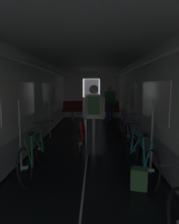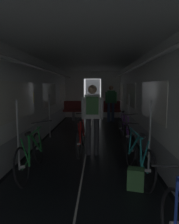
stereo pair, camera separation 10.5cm
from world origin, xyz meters
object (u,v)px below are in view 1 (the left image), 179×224
(bicycle_red_in_aisle, at_px, (82,137))
(person_cyclist_aisle, at_px, (94,113))
(bicycle_teal, at_px, (141,156))
(bench_seat_far_right, at_px, (109,109))
(person_standing_near_bench, at_px, (110,101))
(bench_seat_far_left, at_px, (73,109))
(bicycle_green, at_px, (34,154))
(backpack_on_floor, at_px, (139,179))
(bicycle_purple, at_px, (124,130))

(bicycle_red_in_aisle, bearing_deg, person_cyclist_aisle, -41.87)
(bicycle_teal, bearing_deg, person_cyclist_aisle, 126.85)
(bench_seat_far_right, relative_size, person_standing_near_bench, 0.58)
(bench_seat_far_left, xyz_separation_m, person_cyclist_aisle, (1.06, -5.03, 0.45))
(person_cyclist_aisle, xyz_separation_m, bicycle_red_in_aisle, (-0.30, 0.27, -0.63))
(bench_seat_far_left, xyz_separation_m, bicycle_red_in_aisle, (0.76, -4.76, -0.18))
(bench_seat_far_right, xyz_separation_m, person_cyclist_aisle, (-0.74, -5.03, 0.45))
(bicycle_green, distance_m, backpack_on_floor, 1.95)
(person_cyclist_aisle, relative_size, person_standing_near_bench, 1.00)
(bench_seat_far_right, bearing_deg, bicycle_red_in_aisle, -102.32)
(backpack_on_floor, bearing_deg, bench_seat_far_right, 90.02)
(bench_seat_far_right, distance_m, person_cyclist_aisle, 5.10)
(person_cyclist_aisle, distance_m, backpack_on_floor, 1.96)
(bicycle_red_in_aisle, bearing_deg, person_standing_near_bench, 76.62)
(bicycle_teal, distance_m, bicycle_purple, 2.22)
(bench_seat_far_right, distance_m, bicycle_green, 6.40)
(person_cyclist_aisle, bearing_deg, bench_seat_far_right, 81.61)
(bicycle_teal, relative_size, person_standing_near_bench, 1.00)
(bicycle_purple, xyz_separation_m, bicycle_red_in_aisle, (-1.19, -0.80, -0.00))
(bicycle_teal, distance_m, bicycle_green, 1.99)
(bicycle_teal, bearing_deg, bicycle_red_in_aisle, 129.29)
(bicycle_purple, distance_m, backpack_on_floor, 2.69)
(backpack_on_floor, bearing_deg, bench_seat_far_left, 105.20)
(bench_seat_far_left, bearing_deg, bicycle_red_in_aisle, -80.92)
(bicycle_teal, xyz_separation_m, bicycle_red_in_aisle, (-1.16, 1.42, 0.00))
(bicycle_teal, xyz_separation_m, backpack_on_floor, (-0.12, -0.45, -0.21))
(bench_seat_far_left, distance_m, bicycle_purple, 4.42)
(backpack_on_floor, bearing_deg, person_standing_near_bench, 90.00)
(bicycle_green, bearing_deg, backpack_on_floor, -15.43)
(bicycle_purple, height_order, person_standing_near_bench, person_standing_near_bench)
(backpack_on_floor, bearing_deg, bicycle_red_in_aisle, 119.05)
(bicycle_teal, bearing_deg, bench_seat_far_left, 107.30)
(person_cyclist_aisle, relative_size, backpack_on_floor, 4.96)
(backpack_on_floor, bearing_deg, bicycle_teal, 74.82)
(bicycle_teal, height_order, backpack_on_floor, bicycle_teal)
(bicycle_purple, distance_m, person_cyclist_aisle, 1.53)
(bicycle_teal, distance_m, backpack_on_floor, 0.51)
(bench_seat_far_left, height_order, bicycle_purple, bench_seat_far_left)
(bench_seat_far_right, relative_size, backpack_on_floor, 2.89)
(bicycle_red_in_aisle, relative_size, backpack_on_floor, 4.98)
(bicycle_purple, bearing_deg, bench_seat_far_right, 92.25)
(bench_seat_far_right, distance_m, bicycle_purple, 3.97)
(bench_seat_far_left, height_order, bicycle_red_in_aisle, bench_seat_far_left)
(bench_seat_far_right, height_order, person_cyclist_aisle, person_cyclist_aisle)
(bench_seat_far_left, xyz_separation_m, bicycle_teal, (1.93, -6.18, -0.19))
(person_standing_near_bench, bearing_deg, bicycle_teal, -88.79)
(bench_seat_far_left, bearing_deg, bicycle_purple, -63.71)
(bench_seat_far_left, height_order, person_standing_near_bench, person_standing_near_bench)
(person_standing_near_bench, bearing_deg, backpack_on_floor, -90.00)
(bench_seat_far_left, height_order, bicycle_teal, bench_seat_far_left)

